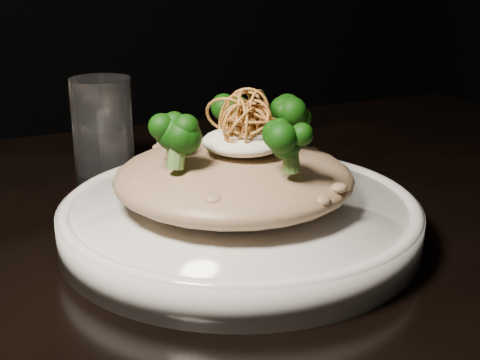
% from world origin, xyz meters
% --- Properties ---
extents(table, '(1.10, 0.80, 0.75)m').
position_xyz_m(table, '(0.00, 0.00, 0.67)').
color(table, black).
rests_on(table, ground).
extents(plate, '(0.32, 0.32, 0.03)m').
position_xyz_m(plate, '(-0.03, -0.03, 0.77)').
color(plate, silver).
rests_on(plate, table).
extents(risotto, '(0.21, 0.21, 0.05)m').
position_xyz_m(risotto, '(-0.03, -0.02, 0.81)').
color(risotto, brown).
rests_on(risotto, plate).
extents(broccoli, '(0.16, 0.16, 0.06)m').
position_xyz_m(broccoli, '(-0.03, -0.03, 0.86)').
color(broccoli, black).
rests_on(broccoli, risotto).
extents(cheese, '(0.07, 0.07, 0.02)m').
position_xyz_m(cheese, '(-0.02, -0.03, 0.84)').
color(cheese, white).
rests_on(cheese, risotto).
extents(shallots, '(0.06, 0.06, 0.04)m').
position_xyz_m(shallots, '(-0.02, -0.03, 0.87)').
color(shallots, brown).
rests_on(shallots, cheese).
extents(drinking_glass, '(0.08, 0.08, 0.12)m').
position_xyz_m(drinking_glass, '(-0.10, 0.18, 0.81)').
color(drinking_glass, white).
rests_on(drinking_glass, table).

